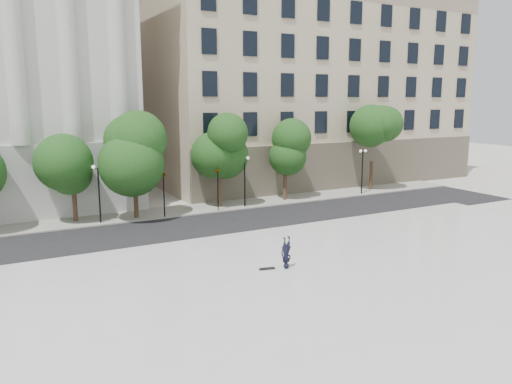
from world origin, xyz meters
TOP-DOWN VIEW (x-y plane):
  - ground at (0.00, 0.00)m, footprint 160.00×160.00m
  - plaza at (0.00, 3.00)m, footprint 44.00×22.00m
  - street at (0.00, 18.00)m, footprint 60.00×8.00m
  - far_sidewalk at (0.00, 24.00)m, footprint 60.00×4.00m
  - building_east at (20.00, 38.91)m, footprint 36.00×26.15m
  - traffic_light_west at (-1.65, 22.30)m, footprint 0.95×1.71m
  - traffic_light_east at (3.03, 22.30)m, footprint 0.83×1.96m
  - person_lying at (-0.07, 6.27)m, footprint 0.75×1.78m
  - skateboard at (-1.08, 6.58)m, footprint 0.87×0.38m
  - street_trees at (-1.29, 23.70)m, footprint 40.58×5.53m
  - lamp_posts at (0.04, 22.60)m, footprint 38.24×0.28m

SIDE VIEW (x-z plane):
  - ground at x=0.00m, z-range 0.00..0.00m
  - street at x=0.00m, z-range 0.00..0.02m
  - far_sidewalk at x=0.00m, z-range 0.00..0.12m
  - plaza at x=0.00m, z-range 0.00..0.45m
  - skateboard at x=-1.08m, z-range 0.45..0.54m
  - person_lying at x=-0.07m, z-range 0.45..0.92m
  - lamp_posts at x=0.04m, z-range 0.77..5.33m
  - traffic_light_west at x=-1.65m, z-range 1.59..5.77m
  - traffic_light_east at x=3.03m, z-range 1.63..5.91m
  - street_trees at x=-1.29m, z-range 1.26..9.23m
  - building_east at x=20.00m, z-range -0.36..22.64m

